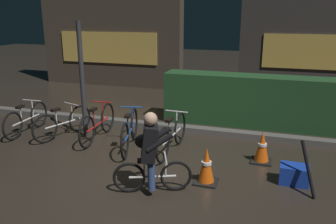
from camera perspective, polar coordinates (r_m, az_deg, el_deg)
name	(u,v)px	position (r m, az deg, el deg)	size (l,w,h in m)	color
ground_plane	(146,171)	(5.97, -3.64, -9.70)	(40.00, 40.00, 0.00)	#2D261E
sidewalk_curb	(181,128)	(7.89, 2.17, -2.67)	(12.00, 0.24, 0.12)	#56544F
hedge_row	(266,102)	(8.34, 15.93, 1.64)	(4.80, 0.70, 1.20)	#214723
storefront_left	(110,19)	(12.91, -9.61, 14.90)	(5.35, 0.54, 4.77)	#42382D
storefront_right	(324,23)	(12.26, 24.50, 13.34)	(5.15, 0.54, 4.63)	#383330
street_post	(82,81)	(7.43, -14.04, 5.01)	(0.10, 0.10, 2.45)	#2D2D33
parked_bike_leftmost	(26,119)	(8.28, -22.44, -1.10)	(0.46, 1.53, 0.70)	black
parked_bike_left_mid	(63,123)	(7.75, -17.02, -1.70)	(0.57, 1.44, 0.70)	black
parked_bike_center_left	(98,124)	(7.41, -11.56, -1.92)	(0.46, 1.66, 0.76)	black
parked_bike_center_right	(130,131)	(6.82, -6.35, -3.17)	(0.51, 1.67, 0.78)	black
parked_bike_right_mid	(172,135)	(6.58, 0.67, -3.89)	(0.46, 1.65, 0.76)	black
traffic_cone_near	(206,166)	(5.49, 6.39, -8.90)	(0.36, 0.36, 0.59)	black
traffic_cone_far	(262,147)	(6.41, 15.36, -5.67)	(0.36, 0.36, 0.58)	black
blue_crate	(294,174)	(5.85, 20.20, -9.70)	(0.44, 0.32, 0.30)	#193DB7
cyclist	(150,152)	(5.09, -2.93, -6.66)	(1.12, 0.54, 1.25)	black
closed_umbrella	(308,169)	(5.54, 22.22, -8.72)	(0.05, 0.05, 0.85)	black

